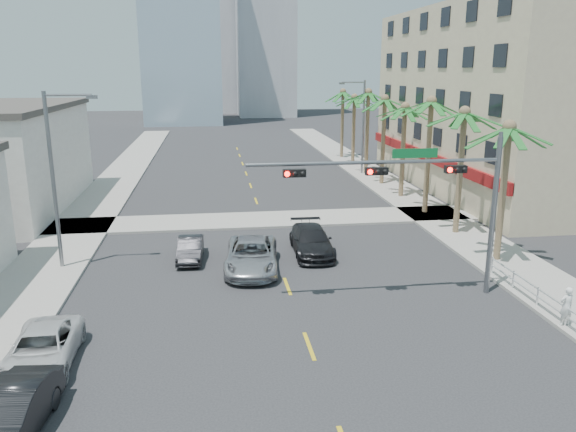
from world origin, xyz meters
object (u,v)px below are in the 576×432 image
object	(u,v)px
car_lane_left	(190,249)
pedestrian	(566,306)
car_parked_mid	(10,414)
car_lane_center	(252,255)
traffic_signal_mast	(426,187)
car_parked_far	(42,349)
car_lane_right	(311,241)

from	to	relation	value
car_lane_left	pedestrian	size ratio (longest dim) A/B	2.30
car_parked_mid	car_lane_center	world-z (taller)	car_lane_center
car_parked_mid	traffic_signal_mast	bearing A→B (deg)	33.72
car_parked_far	car_lane_left	bearing A→B (deg)	65.04
car_parked_far	pedestrian	size ratio (longest dim) A/B	2.91
car_parked_far	car_lane_center	world-z (taller)	car_lane_center
car_parked_mid	car_parked_far	distance (m)	3.97
car_lane_right	car_parked_far	bearing A→B (deg)	-135.07
traffic_signal_mast	car_lane_center	bearing A→B (deg)	147.94
car_lane_right	pedestrian	size ratio (longest dim) A/B	3.21
car_parked_mid	car_lane_center	bearing A→B (deg)	64.11
car_parked_mid	pedestrian	bearing A→B (deg)	17.50
car_parked_mid	car_lane_right	bearing A→B (deg)	58.32
car_lane_left	pedestrian	distance (m)	18.26
car_lane_left	car_lane_center	distance (m)	3.76
car_parked_mid	car_parked_far	size ratio (longest dim) A/B	0.94
car_lane_center	pedestrian	world-z (taller)	pedestrian
car_parked_mid	car_lane_right	size ratio (longest dim) A/B	0.86
car_parked_far	car_lane_left	size ratio (longest dim) A/B	1.27
car_lane_center	car_lane_right	bearing A→B (deg)	37.63
car_lane_center	traffic_signal_mast	bearing A→B (deg)	-26.21
car_lane_right	car_lane_center	bearing A→B (deg)	-146.86
car_lane_center	pedestrian	size ratio (longest dim) A/B	3.51
pedestrian	car_lane_right	bearing A→B (deg)	-57.70
car_lane_center	pedestrian	xyz separation A→B (m)	(11.80, -8.45, 0.17)
car_parked_far	car_lane_right	size ratio (longest dim) A/B	0.91
car_lane_left	pedestrian	xyz separation A→B (m)	(14.97, -10.46, 0.34)
car_lane_left	car_lane_right	bearing A→B (deg)	3.51
pedestrian	car_lane_left	bearing A→B (deg)	-40.66
car_parked_far	car_lane_right	xyz separation A→B (m)	(11.40, 10.84, 0.10)
car_lane_center	car_lane_left	bearing A→B (deg)	153.45
car_parked_far	car_lane_center	bearing A→B (deg)	46.59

